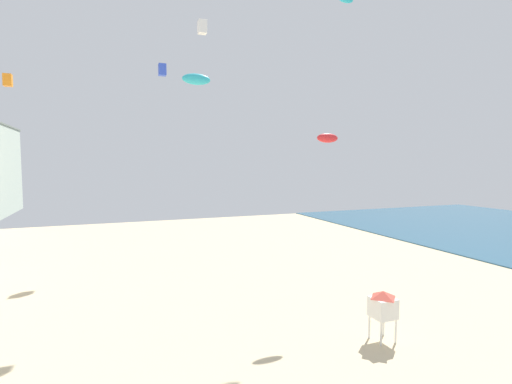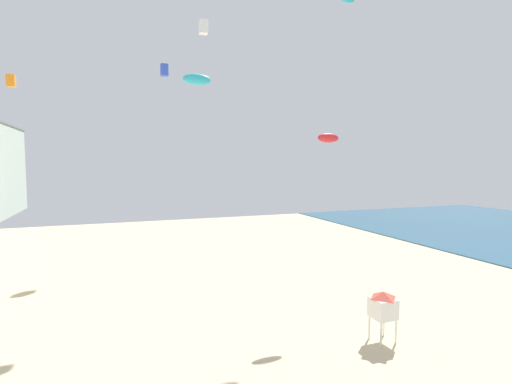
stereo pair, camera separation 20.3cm
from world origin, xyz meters
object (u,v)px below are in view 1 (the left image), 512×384
(kite_cyan_parafoil, at_px, (196,79))
(kite_white_box, at_px, (202,27))
(kite_orange_box, at_px, (8,80))
(kite_blue_box, at_px, (162,70))
(kite_red_parafoil, at_px, (327,138))
(lifeguard_stand, at_px, (383,305))

(kite_cyan_parafoil, relative_size, kite_white_box, 1.78)
(kite_orange_box, xyz_separation_m, kite_white_box, (14.80, -11.85, 2.63))
(kite_blue_box, relative_size, kite_white_box, 1.18)
(kite_red_parafoil, relative_size, kite_orange_box, 1.40)
(lifeguard_stand, relative_size, kite_red_parafoil, 1.71)
(kite_red_parafoil, xyz_separation_m, kite_white_box, (-6.10, 7.54, 8.44))
(kite_red_parafoil, relative_size, kite_blue_box, 1.34)
(kite_blue_box, relative_size, kite_orange_box, 1.04)
(kite_cyan_parafoil, bearing_deg, kite_red_parafoil, -13.20)
(kite_red_parafoil, bearing_deg, kite_blue_box, 112.81)
(kite_white_box, bearing_deg, kite_red_parafoil, -51.03)
(lifeguard_stand, relative_size, kite_white_box, 2.69)
(kite_blue_box, distance_m, kite_orange_box, 13.50)
(lifeguard_stand, bearing_deg, kite_orange_box, 147.22)
(kite_red_parafoil, distance_m, kite_orange_box, 29.10)
(kite_cyan_parafoil, xyz_separation_m, kite_blue_box, (0.29, 16.20, 4.23))
(kite_white_box, bearing_deg, kite_cyan_parafoil, -107.34)
(kite_cyan_parafoil, xyz_separation_m, kite_white_box, (1.78, 5.69, 5.08))
(lifeguard_stand, distance_m, kite_orange_box, 35.63)
(lifeguard_stand, xyz_separation_m, kite_orange_box, (-20.67, 25.13, 14.50))
(lifeguard_stand, xyz_separation_m, kite_white_box, (-5.87, 13.29, 17.13))
(lifeguard_stand, distance_m, kite_white_box, 22.46)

